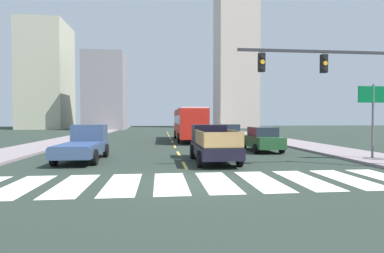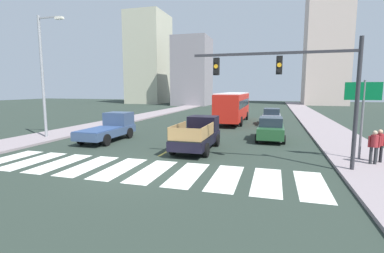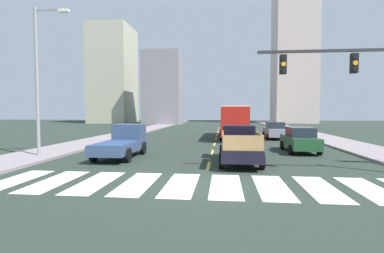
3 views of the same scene
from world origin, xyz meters
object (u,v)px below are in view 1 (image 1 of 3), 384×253
pickup_dark (85,143)px  direction_sign_green (373,106)px  city_bus (189,122)px  pickup_stakebed (212,144)px  traffic_signal_gantry (344,80)px  sedan_near_right (262,139)px  sedan_far (230,133)px

pickup_dark → direction_sign_green: 16.13m
city_bus → direction_sign_green: bearing=-59.3°
city_bus → direction_sign_green: size_ratio=2.57×
pickup_stakebed → pickup_dark: same height
pickup_dark → traffic_signal_gantry: size_ratio=0.69×
city_bus → sedan_near_right: city_bus is taller
sedan_near_right → pickup_dark: bearing=-161.9°
pickup_stakebed → city_bus: bearing=88.8°
pickup_stakebed → city_bus: (0.13, 14.53, 1.02)m
pickup_dark → sedan_far: 17.10m
sedan_far → direction_sign_green: (4.53, -14.80, 2.17)m
city_bus → sedan_near_right: 11.04m
sedan_near_right → sedan_far: bearing=92.8°
pickup_dark → city_bus: city_bus is taller
pickup_dark → sedan_near_right: size_ratio=1.18×
direction_sign_green → sedan_near_right: bearing=131.1°
traffic_signal_gantry → direction_sign_green: bearing=35.5°
pickup_dark → traffic_signal_gantry: traffic_signal_gantry is taller
pickup_stakebed → sedan_far: bearing=72.4°
city_bus → pickup_dark: bearing=-117.3°
sedan_near_right → traffic_signal_gantry: 8.19m
traffic_signal_gantry → city_bus: bearing=107.5°
pickup_stakebed → pickup_dark: size_ratio=1.00×
city_bus → sedan_far: 4.32m
sedan_far → sedan_near_right: (0.04, -9.66, 0.00)m
pickup_dark → city_bus: bearing=61.6°
pickup_stakebed → pickup_dark: bearing=169.4°
sedan_far → direction_sign_green: size_ratio=1.05×
direction_sign_green → pickup_dark: bearing=172.8°
traffic_signal_gantry → direction_sign_green: traffic_signal_gantry is taller
pickup_dark → direction_sign_green: (15.86, -2.00, 2.11)m
pickup_stakebed → traffic_signal_gantry: (5.67, -3.00, 3.20)m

